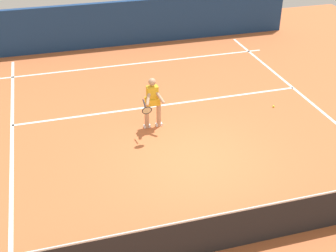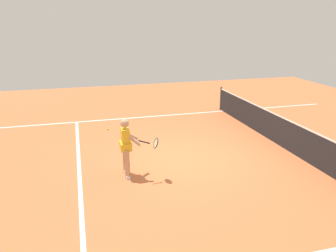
# 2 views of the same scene
# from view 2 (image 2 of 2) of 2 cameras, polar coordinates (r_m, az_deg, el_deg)

# --- Properties ---
(ground_plane) EXTENTS (23.93, 23.93, 0.00)m
(ground_plane) POSITION_cam_2_polar(r_m,az_deg,el_deg) (10.02, 3.19, -5.50)
(ground_plane) COLOR #C66638
(service_line_marking) EXTENTS (9.28, 0.10, 0.01)m
(service_line_marking) POSITION_cam_2_polar(r_m,az_deg,el_deg) (9.57, -14.85, -7.25)
(service_line_marking) COLOR white
(service_line_marking) RESTS_ON ground
(sideline_left_marking) EXTENTS (0.10, 16.41, 0.01)m
(sideline_left_marking) POSITION_cam_2_polar(r_m,az_deg,el_deg) (14.24, -2.72, 1.64)
(sideline_left_marking) COLOR white
(sideline_left_marking) RESTS_ON ground
(court_net) EXTENTS (9.96, 0.08, 1.05)m
(court_net) POSITION_cam_2_polar(r_m,az_deg,el_deg) (11.26, 19.19, -1.16)
(court_net) COLOR #4C4C51
(court_net) RESTS_ON ground
(tennis_player) EXTENTS (0.77, 0.92, 1.55)m
(tennis_player) POSITION_cam_2_polar(r_m,az_deg,el_deg) (8.71, -7.01, -3.28)
(tennis_player) COLOR tan
(tennis_player) RESTS_ON ground
(tennis_ball_near) EXTENTS (0.07, 0.07, 0.07)m
(tennis_ball_near) POSITION_cam_2_polar(r_m,az_deg,el_deg) (12.70, -10.18, -0.51)
(tennis_ball_near) COLOR #D1E533
(tennis_ball_near) RESTS_ON ground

